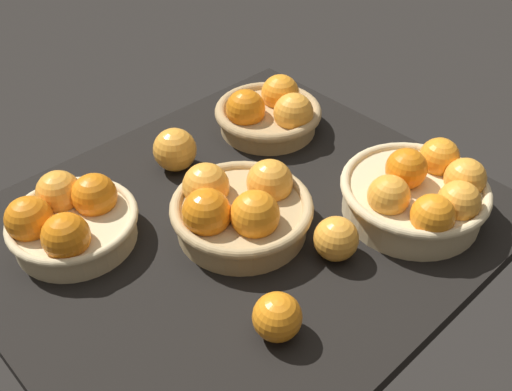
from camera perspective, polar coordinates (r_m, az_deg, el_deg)
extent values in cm
cube|color=black|center=(102.10, -1.49, -3.05)|extent=(84.00, 72.00, 3.00)
cylinder|color=#D3BC8C|center=(100.58, -17.16, -3.13)|extent=(19.74, 19.74, 4.59)
torus|color=#D3BC8C|center=(99.09, -17.41, -2.16)|extent=(21.16, 21.16, 1.42)
sphere|color=orange|center=(93.84, -17.96, -3.80)|extent=(7.48, 7.48, 7.48)
sphere|color=#F49E33|center=(102.49, -18.59, 0.27)|extent=(7.48, 7.48, 7.48)
sphere|color=orange|center=(99.87, -15.41, 0.00)|extent=(7.48, 7.48, 7.48)
sphere|color=orange|center=(98.52, -21.16, -2.17)|extent=(7.48, 7.48, 7.48)
cylinder|color=tan|center=(122.49, 1.17, 7.35)|extent=(19.77, 19.77, 4.18)
torus|color=tan|center=(121.37, 1.18, 8.18)|extent=(21.93, 21.93, 2.17)
sphere|color=orange|center=(119.09, -1.03, 8.38)|extent=(8.04, 8.04, 8.04)
sphere|color=#F49E33|center=(118.06, 3.65, 7.99)|extent=(8.04, 8.04, 8.04)
sphere|color=orange|center=(124.49, 2.36, 9.84)|extent=(8.04, 8.04, 8.04)
cylinder|color=tan|center=(97.86, -1.39, -2.17)|extent=(21.83, 21.83, 5.01)
torus|color=tan|center=(96.19, -1.41, -1.06)|extent=(23.74, 23.74, 1.91)
sphere|color=orange|center=(92.65, -4.82, -1.69)|extent=(7.95, 7.95, 7.95)
sphere|color=orange|center=(91.93, -0.09, -1.88)|extent=(7.95, 7.95, 7.95)
sphere|color=#F49E33|center=(98.19, -4.88, 0.91)|extent=(7.95, 7.95, 7.95)
sphere|color=#F49E33|center=(98.94, 1.34, 1.29)|extent=(7.95, 7.95, 7.95)
cylinder|color=#D3BC8C|center=(104.11, 14.92, -0.45)|extent=(23.55, 23.55, 5.78)
torus|color=#D3BC8C|center=(102.32, 15.19, 0.78)|extent=(25.20, 25.20, 1.65)
sphere|color=orange|center=(101.52, 14.38, 2.55)|extent=(7.04, 7.04, 7.04)
sphere|color=#F49E33|center=(99.61, 19.08, -0.59)|extent=(7.04, 7.04, 7.04)
sphere|color=#F49E33|center=(97.25, 12.75, -0.04)|extent=(7.04, 7.04, 7.04)
sphere|color=orange|center=(107.47, 17.35, 3.54)|extent=(7.04, 7.04, 7.04)
sphere|color=#F49E33|center=(104.87, 19.62, 1.57)|extent=(7.04, 7.04, 7.04)
sphere|color=orange|center=(95.74, 16.76, -1.90)|extent=(7.04, 7.04, 7.04)
sphere|color=#F49E33|center=(111.26, -7.88, 4.42)|extent=(8.21, 8.21, 8.21)
sphere|color=orange|center=(82.48, 2.07, -11.69)|extent=(7.02, 7.02, 7.02)
sphere|color=#F49E33|center=(93.44, 7.77, -4.18)|extent=(7.23, 7.23, 7.23)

